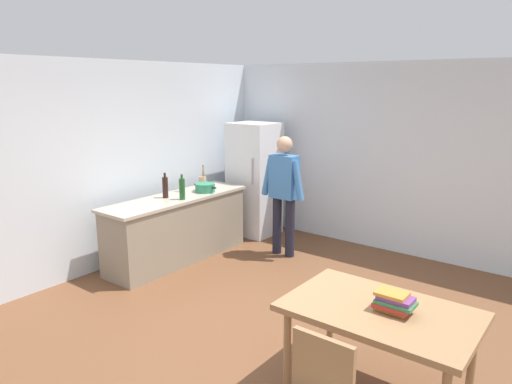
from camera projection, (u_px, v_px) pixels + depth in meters
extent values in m
plane|color=brown|center=(257.00, 326.00, 4.75)|extent=(14.00, 14.00, 0.00)
cube|color=silver|center=(384.00, 158.00, 6.76)|extent=(6.40, 0.12, 2.70)
cube|color=silver|center=(110.00, 165.00, 6.15)|extent=(0.12, 5.60, 2.70)
cube|color=gray|center=(178.00, 230.00, 6.46)|extent=(0.60, 2.12, 0.86)
cube|color=#B2A893|center=(176.00, 198.00, 6.36)|extent=(0.64, 2.20, 0.04)
cube|color=white|center=(254.00, 179.00, 7.53)|extent=(0.70, 0.64, 1.80)
cylinder|color=#B2B2B7|center=(252.00, 171.00, 7.09)|extent=(0.02, 0.02, 0.40)
cylinder|color=#1E1E2D|center=(277.00, 225.00, 6.72)|extent=(0.13, 0.13, 0.84)
cylinder|color=#1E1E2D|center=(290.00, 228.00, 6.59)|extent=(0.13, 0.13, 0.84)
cube|color=#3D75B7|center=(284.00, 177.00, 6.49)|extent=(0.38, 0.22, 0.60)
sphere|color=tan|center=(285.00, 144.00, 6.39)|extent=(0.22, 0.22, 0.22)
cylinder|color=#3D75B7|center=(268.00, 176.00, 6.61)|extent=(0.20, 0.09, 0.55)
cylinder|color=#3D75B7|center=(298.00, 181.00, 6.31)|extent=(0.20, 0.09, 0.55)
cube|color=#9E754C|center=(380.00, 312.00, 3.52)|extent=(1.40, 0.90, 0.05)
cylinder|color=#9E754C|center=(287.00, 350.00, 3.70)|extent=(0.06, 0.06, 0.70)
cylinder|color=#9E754C|center=(330.00, 316.00, 4.24)|extent=(0.06, 0.06, 0.70)
cylinder|color=#9E754C|center=(472.00, 363.00, 3.52)|extent=(0.06, 0.06, 0.70)
cube|color=#9E754C|center=(323.00, 368.00, 2.87)|extent=(0.42, 0.04, 0.42)
cylinder|color=#2D845B|center=(205.00, 188.00, 6.64)|extent=(0.28, 0.28, 0.12)
cube|color=black|center=(196.00, 185.00, 6.74)|extent=(0.06, 0.03, 0.02)
cube|color=black|center=(214.00, 188.00, 6.54)|extent=(0.06, 0.03, 0.02)
cylinder|color=tan|center=(203.00, 181.00, 7.01)|extent=(0.11, 0.11, 0.14)
cylinder|color=olive|center=(204.00, 172.00, 6.98)|extent=(0.02, 0.05, 0.22)
cylinder|color=olive|center=(203.00, 172.00, 6.96)|extent=(0.02, 0.04, 0.22)
cylinder|color=black|center=(165.00, 188.00, 6.27)|extent=(0.08, 0.08, 0.28)
cylinder|color=black|center=(165.00, 175.00, 6.23)|extent=(0.03, 0.03, 0.06)
cylinder|color=#1E5123|center=(182.00, 189.00, 6.18)|extent=(0.08, 0.08, 0.28)
cylinder|color=#1E5123|center=(182.00, 176.00, 6.14)|extent=(0.03, 0.03, 0.06)
cylinder|color=#B22319|center=(182.00, 185.00, 6.64)|extent=(0.06, 0.06, 0.18)
cylinder|color=#B22319|center=(182.00, 177.00, 6.62)|extent=(0.02, 0.02, 0.06)
cube|color=gold|center=(392.00, 308.00, 3.49)|extent=(0.23, 0.15, 0.03)
cube|color=#B22D28|center=(393.00, 305.00, 3.46)|extent=(0.26, 0.20, 0.03)
cube|color=#387A47|center=(396.00, 303.00, 3.44)|extent=(0.28, 0.17, 0.03)
cube|color=#753D7F|center=(396.00, 299.00, 3.44)|extent=(0.25, 0.16, 0.03)
cube|color=orange|center=(392.00, 294.00, 3.46)|extent=(0.22, 0.17, 0.02)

